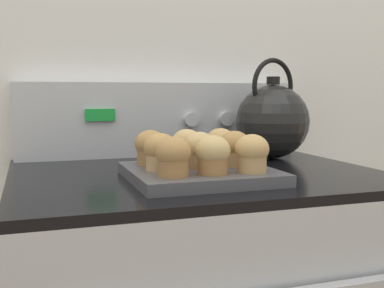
% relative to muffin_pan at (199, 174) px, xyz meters
% --- Properties ---
extents(wall_back, '(8.00, 0.05, 2.40)m').
position_rel_muffin_pan_xyz_m(wall_back, '(0.03, 0.42, 0.29)').
color(wall_back, silver).
rests_on(wall_back, ground_plane).
extents(control_panel, '(0.75, 0.07, 0.19)m').
position_rel_muffin_pan_xyz_m(control_panel, '(0.03, 0.37, 0.08)').
color(control_panel, '#B7BABF').
rests_on(control_panel, stove_range).
extents(muffin_pan, '(0.27, 0.27, 0.02)m').
position_rel_muffin_pan_xyz_m(muffin_pan, '(0.00, 0.00, 0.00)').
color(muffin_pan, '#4C4C51').
rests_on(muffin_pan, stove_range).
extents(muffin_r0_c0, '(0.06, 0.06, 0.07)m').
position_rel_muffin_pan_xyz_m(muffin_r0_c0, '(-0.07, -0.08, 0.05)').
color(muffin_r0_c0, olive).
rests_on(muffin_r0_c0, muffin_pan).
extents(muffin_r0_c1, '(0.06, 0.06, 0.07)m').
position_rel_muffin_pan_xyz_m(muffin_r0_c1, '(-0.00, -0.07, 0.05)').
color(muffin_r0_c1, olive).
rests_on(muffin_r0_c1, muffin_pan).
extents(muffin_r0_c2, '(0.06, 0.06, 0.07)m').
position_rel_muffin_pan_xyz_m(muffin_r0_c2, '(0.07, -0.08, 0.05)').
color(muffin_r0_c2, tan).
rests_on(muffin_r0_c2, muffin_pan).
extents(muffin_r1_c0, '(0.06, 0.06, 0.07)m').
position_rel_muffin_pan_xyz_m(muffin_r1_c0, '(-0.08, -0.00, 0.05)').
color(muffin_r1_c0, tan).
rests_on(muffin_r1_c0, muffin_pan).
extents(muffin_r1_c1, '(0.06, 0.06, 0.07)m').
position_rel_muffin_pan_xyz_m(muffin_r1_c1, '(0.00, 0.00, 0.05)').
color(muffin_r1_c1, '#A37A4C').
rests_on(muffin_r1_c1, muffin_pan).
extents(muffin_r1_c2, '(0.06, 0.06, 0.07)m').
position_rel_muffin_pan_xyz_m(muffin_r1_c2, '(0.07, 0.00, 0.05)').
color(muffin_r1_c2, tan).
rests_on(muffin_r1_c2, muffin_pan).
extents(muffin_r2_c0, '(0.06, 0.06, 0.07)m').
position_rel_muffin_pan_xyz_m(muffin_r2_c0, '(-0.08, 0.07, 0.05)').
color(muffin_r2_c0, olive).
rests_on(muffin_r2_c0, muffin_pan).
extents(muffin_r2_c1, '(0.06, 0.06, 0.07)m').
position_rel_muffin_pan_xyz_m(muffin_r2_c1, '(-0.00, 0.08, 0.05)').
color(muffin_r2_c1, olive).
rests_on(muffin_r2_c1, muffin_pan).
extents(muffin_r2_c2, '(0.06, 0.06, 0.07)m').
position_rel_muffin_pan_xyz_m(muffin_r2_c2, '(0.07, 0.08, 0.05)').
color(muffin_r2_c2, tan).
rests_on(muffin_r2_c2, muffin_pan).
extents(tea_kettle, '(0.22, 0.19, 0.25)m').
position_rel_muffin_pan_xyz_m(tea_kettle, '(0.28, 0.23, 0.09)').
color(tea_kettle, black).
rests_on(tea_kettle, stove_range).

